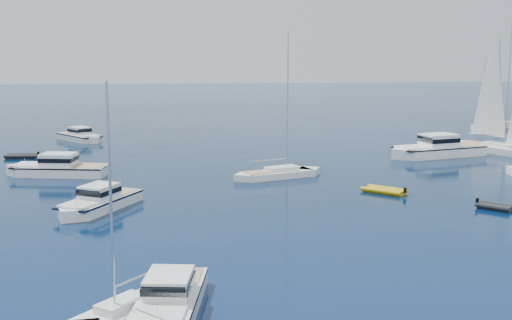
# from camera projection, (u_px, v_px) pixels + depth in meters

# --- Properties ---
(ground) EXTENTS (400.00, 400.00, 0.00)m
(ground) POSITION_uv_depth(u_px,v_px,m) (291.00, 263.00, 40.41)
(ground) COLOR navy
(ground) RESTS_ON ground
(motor_cruiser_near) EXTENTS (4.23, 9.85, 2.50)m
(motor_cruiser_near) POSITION_uv_depth(u_px,v_px,m) (169.00, 313.00, 32.88)
(motor_cruiser_near) COLOR white
(motor_cruiser_near) RESTS_ON ground
(motor_cruiser_left) EXTENTS (7.17, 10.15, 2.59)m
(motor_cruiser_left) POSITION_uv_depth(u_px,v_px,m) (99.00, 210.00, 53.60)
(motor_cruiser_left) COLOR silver
(motor_cruiser_left) RESTS_ON ground
(motor_cruiser_centre) EXTENTS (11.60, 5.27, 2.93)m
(motor_cruiser_centre) POSITION_uv_depth(u_px,v_px,m) (57.00, 175.00, 67.80)
(motor_cruiser_centre) COLOR white
(motor_cruiser_centre) RESTS_ON ground
(motor_cruiser_distant) EXTENTS (13.71, 7.52, 3.44)m
(motor_cruiser_distant) POSITION_uv_depth(u_px,v_px,m) (436.00, 156.00, 79.58)
(motor_cruiser_distant) COLOR white
(motor_cruiser_distant) RESTS_ON ground
(motor_cruiser_horizon) EXTENTS (8.17, 9.04, 2.46)m
(motor_cruiser_horizon) POSITION_uv_depth(u_px,v_px,m) (81.00, 141.00, 92.85)
(motor_cruiser_horizon) COLOR silver
(motor_cruiser_horizon) RESTS_ON ground
(sailboat_fore) EXTENTS (6.74, 7.64, 11.93)m
(sailboat_fore) POSITION_uv_depth(u_px,v_px,m) (127.00, 316.00, 32.51)
(sailboat_fore) COLOR silver
(sailboat_fore) RESTS_ON ground
(sailboat_centre) EXTENTS (10.49, 6.15, 15.02)m
(sailboat_centre) POSITION_uv_depth(u_px,v_px,m) (278.00, 177.00, 66.82)
(sailboat_centre) COLOR white
(sailboat_centre) RESTS_ON ground
(sailboat_sails_r) EXTENTS (9.02, 12.48, 18.39)m
(sailboat_sails_r) POSITION_uv_depth(u_px,v_px,m) (495.00, 152.00, 82.73)
(sailboat_sails_r) COLOR white
(sailboat_sails_r) RESTS_ON ground
(sailboat_sails_far) EXTENTS (10.98, 9.47, 17.01)m
(sailboat_sails_far) POSITION_uv_depth(u_px,v_px,m) (492.00, 128.00, 106.86)
(sailboat_sails_far) COLOR white
(sailboat_sails_far) RESTS_ON ground
(tender_yellow) EXTENTS (4.45, 4.32, 0.95)m
(tender_yellow) POSITION_uv_depth(u_px,v_px,m) (384.00, 193.00, 59.74)
(tender_yellow) COLOR #C59F0B
(tender_yellow) RESTS_ON ground
(tender_grey_near) EXTENTS (3.20, 3.18, 0.95)m
(tender_grey_near) POSITION_uv_depth(u_px,v_px,m) (494.00, 209.00, 53.68)
(tender_grey_near) COLOR black
(tender_grey_near) RESTS_ON ground
(tender_grey_far) EXTENTS (4.01, 2.32, 0.95)m
(tender_grey_far) POSITION_uv_depth(u_px,v_px,m) (22.00, 158.00, 78.43)
(tender_grey_far) COLOR black
(tender_grey_far) RESTS_ON ground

